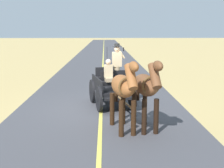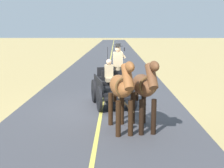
% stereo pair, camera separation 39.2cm
% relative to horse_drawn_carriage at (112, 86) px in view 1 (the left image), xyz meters
% --- Properties ---
extents(ground_plane, '(200.00, 200.00, 0.00)m').
position_rel_horse_drawn_carriage_xyz_m(ground_plane, '(0.43, 0.20, -0.82)').
color(ground_plane, tan).
extents(road_surface, '(6.53, 160.00, 0.01)m').
position_rel_horse_drawn_carriage_xyz_m(road_surface, '(0.43, 0.20, -0.81)').
color(road_surface, '#424247').
rests_on(road_surface, ground).
extents(road_centre_stripe, '(0.12, 160.00, 0.00)m').
position_rel_horse_drawn_carriage_xyz_m(road_centre_stripe, '(0.43, 0.20, -0.81)').
color(road_centre_stripe, '#DBCC4C').
rests_on(road_centre_stripe, road_surface).
extents(horse_drawn_carriage, '(1.88, 4.51, 2.50)m').
position_rel_horse_drawn_carriage_xyz_m(horse_drawn_carriage, '(0.00, 0.00, 0.00)').
color(horse_drawn_carriage, black).
rests_on(horse_drawn_carriage, ground).
extents(horse_near_side, '(0.83, 2.15, 2.21)m').
position_rel_horse_drawn_carriage_xyz_m(horse_near_side, '(-0.96, 2.89, 0.51)').
color(horse_near_side, brown).
rests_on(horse_near_side, ground).
extents(horse_off_side, '(0.88, 2.15, 2.21)m').
position_rel_horse_drawn_carriage_xyz_m(horse_off_side, '(-0.27, 3.04, 0.51)').
color(horse_off_side, brown).
rests_on(horse_off_side, ground).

